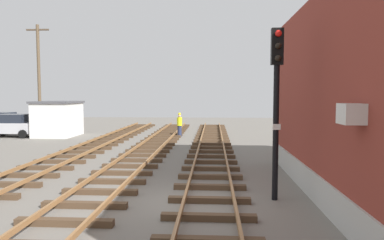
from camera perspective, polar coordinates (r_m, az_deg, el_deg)
ground_plane at (r=11.16m, az=-1.58°, el=-13.02°), size 80.00×80.00×0.00m
track_near_building at (r=11.09m, az=2.78°, el=-12.45°), size 2.50×53.49×0.32m
track_centre at (r=11.69m, az=-15.55°, el=-11.73°), size 2.50×53.49×0.32m
signal_mast at (r=11.24m, az=13.34°, el=4.18°), size 0.36×0.40×5.29m
control_hut at (r=30.04m, az=-20.63°, el=0.22°), size 3.00×3.80×2.76m
parked_car_silver at (r=30.94m, az=-26.73°, el=-0.76°), size 4.20×2.04×1.76m
utility_pole_far at (r=30.82m, az=-23.24°, el=6.15°), size 1.80×0.24×8.73m
track_worker_foreground at (r=27.88m, az=-2.01°, el=-0.75°), size 0.40×0.40×1.87m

